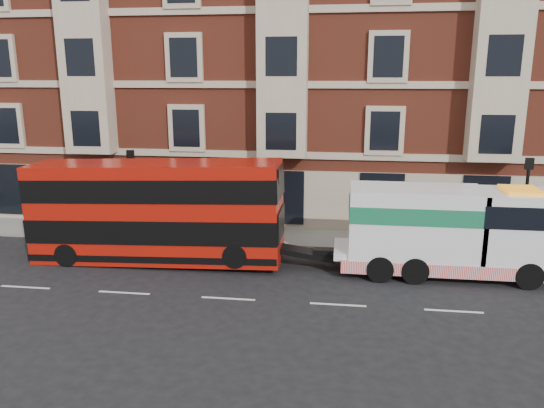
{
  "coord_description": "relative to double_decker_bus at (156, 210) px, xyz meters",
  "views": [
    {
      "loc": [
        3.98,
        -17.65,
        8.03
      ],
      "look_at": [
        1.09,
        4.0,
        2.64
      ],
      "focal_mm": 35.0,
      "sensor_mm": 36.0,
      "label": 1
    }
  ],
  "objects": [
    {
      "name": "ground",
      "position": [
        3.89,
        -3.52,
        -2.32
      ],
      "size": [
        120.0,
        120.0,
        0.0
      ],
      "primitive_type": "plane",
      "color": "black",
      "rests_on": "ground"
    },
    {
      "name": "sidewalk",
      "position": [
        3.89,
        3.98,
        -2.25
      ],
      "size": [
        90.0,
        3.0,
        0.15
      ],
      "primitive_type": "cube",
      "color": "slate",
      "rests_on": "ground"
    },
    {
      "name": "victorian_terrace",
      "position": [
        4.39,
        11.48,
        7.74
      ],
      "size": [
        45.0,
        12.0,
        20.4
      ],
      "color": "brown",
      "rests_on": "ground"
    },
    {
      "name": "lamp_post_west",
      "position": [
        -2.11,
        2.68,
        0.35
      ],
      "size": [
        0.35,
        0.15,
        4.35
      ],
      "color": "black",
      "rests_on": "sidewalk"
    },
    {
      "name": "lamp_post_east",
      "position": [
        15.89,
        2.68,
        0.35
      ],
      "size": [
        0.35,
        0.15,
        4.35
      ],
      "color": "black",
      "rests_on": "sidewalk"
    },
    {
      "name": "double_decker_bus",
      "position": [
        0.0,
        0.0,
        0.0
      ],
      "size": [
        10.83,
        2.49,
        4.38
      ],
      "color": "#AD1409",
      "rests_on": "ground"
    },
    {
      "name": "tow_truck",
      "position": [
        12.06,
        -0.0,
        -0.41
      ],
      "size": [
        8.67,
        2.56,
        3.61
      ],
      "color": "white",
      "rests_on": "ground"
    },
    {
      "name": "pedestrian",
      "position": [
        -1.82,
        2.63,
        -1.33
      ],
      "size": [
        0.74,
        0.66,
        1.69
      ],
      "primitive_type": "imported",
      "rotation": [
        0.0,
        0.0,
        -0.53
      ],
      "color": "#1D1B36",
      "rests_on": "sidewalk"
    }
  ]
}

